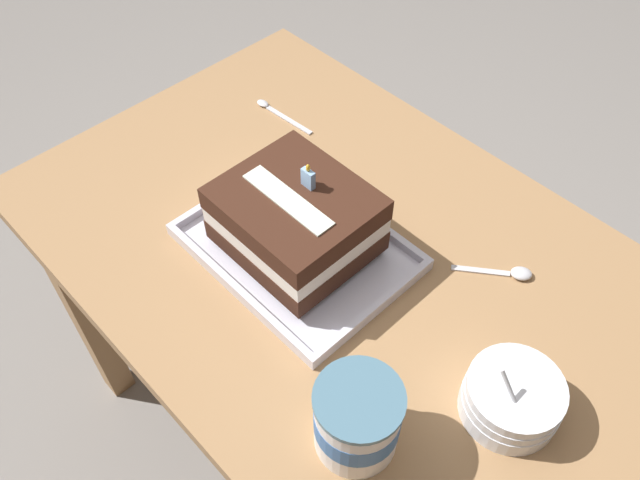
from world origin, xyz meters
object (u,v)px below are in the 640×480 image
bowl_stack (512,398)px  serving_spoon_near_tray (514,273)px  foil_tray (297,248)px  birthday_cake (296,219)px  serving_spoon_by_bowls (274,111)px  ice_cream_tub (357,419)px

bowl_stack → serving_spoon_near_tray: size_ratio=1.21×
foil_tray → bowl_stack: 0.42m
foil_tray → birthday_cake: 0.07m
birthday_cake → serving_spoon_by_bowls: 0.38m
foil_tray → serving_spoon_near_tray: 0.36m
foil_tray → ice_cream_tub: size_ratio=2.95×
foil_tray → ice_cream_tub: 0.35m
bowl_stack → birthday_cake: bearing=-177.3°
foil_tray → serving_spoon_by_bowls: size_ratio=2.43×
bowl_stack → serving_spoon_near_tray: bearing=123.3°
bowl_stack → foil_tray: bearing=-177.3°
birthday_cake → serving_spoon_by_bowls: birthday_cake is taller
serving_spoon_near_tray → serving_spoon_by_bowls: bearing=-179.2°
foil_tray → birthday_cake: bearing=-90.0°
serving_spoon_near_tray → serving_spoon_by_bowls: (-0.59, -0.01, -0.00)m
serving_spoon_near_tray → serving_spoon_by_bowls: 0.59m
foil_tray → birthday_cake: size_ratio=1.60×
ice_cream_tub → serving_spoon_by_bowls: size_ratio=0.82×
foil_tray → birthday_cake: birthday_cake is taller
birthday_cake → serving_spoon_by_bowls: size_ratio=1.51×
birthday_cake → serving_spoon_near_tray: birthday_cake is taller
ice_cream_tub → serving_spoon_by_bowls: ice_cream_tub is taller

